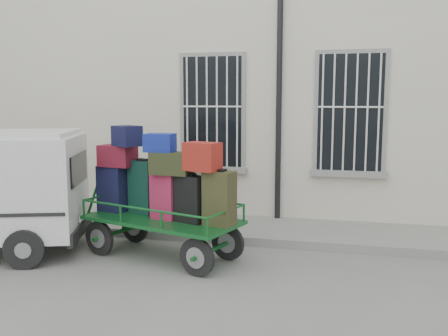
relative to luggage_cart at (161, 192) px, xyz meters
The scene contains 4 objects.
ground 1.28m from the luggage_cart, 38.75° to the right, with size 80.00×80.00×0.00m, color slate.
building 5.43m from the luggage_cart, 83.55° to the left, with size 24.00×5.15×6.00m.
sidewalk 2.08m from the luggage_cart, 71.90° to the left, with size 24.00×1.70×0.15m, color gray.
luggage_cart is the anchor object (origin of this frame).
Camera 1 is at (2.20, -6.81, 2.50)m, focal length 40.00 mm.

